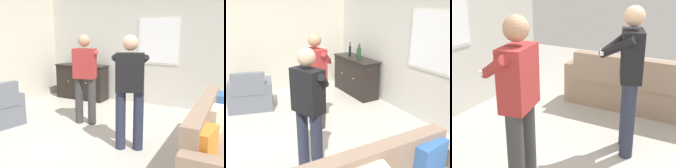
{
  "view_description": "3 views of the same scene",
  "coord_description": "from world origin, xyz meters",
  "views": [
    {
      "loc": [
        2.21,
        -3.08,
        1.69
      ],
      "look_at": [
        0.24,
        0.71,
        0.83
      ],
      "focal_mm": 40.0,
      "sensor_mm": 36.0,
      "label": 1
    },
    {
      "loc": [
        3.49,
        -0.91,
        2.17
      ],
      "look_at": [
        0.34,
        0.82,
        0.99
      ],
      "focal_mm": 40.0,
      "sensor_mm": 36.0,
      "label": 2
    },
    {
      "loc": [
        -2.35,
        -0.78,
        2.0
      ],
      "look_at": [
        0.33,
        0.68,
        0.9
      ],
      "focal_mm": 50.0,
      "sensor_mm": 36.0,
      "label": 3
    }
  ],
  "objects": [
    {
      "name": "person_standing_right",
      "position": [
        0.83,
        0.14,
        0.94
      ],
      "size": [
        0.52,
        0.52,
        1.68
      ],
      "color": "#282D42",
      "rests_on": "ground"
    },
    {
      "name": "person_standing_left",
      "position": [
        -0.35,
        0.76,
        0.94
      ],
      "size": [
        0.55,
        0.51,
        1.68
      ],
      "color": "#383838",
      "rests_on": "ground"
    },
    {
      "name": "couch",
      "position": [
        2.01,
        0.22,
        0.34
      ],
      "size": [
        0.57,
        2.51,
        0.85
      ],
      "color": "gray",
      "rests_on": "ground"
    }
  ]
}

